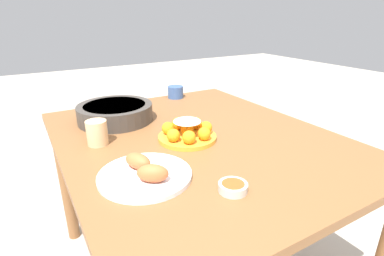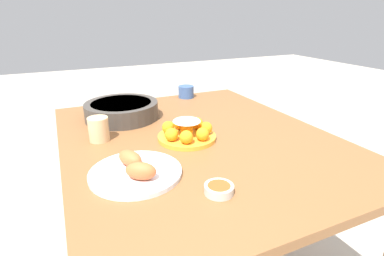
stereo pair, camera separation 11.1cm
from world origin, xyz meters
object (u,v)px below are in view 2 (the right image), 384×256
Objects in this scene: dining_table at (197,157)px; serving_bowl at (122,110)px; cake_plate at (187,132)px; sauce_bowl at (219,189)px; seafood_platter at (136,170)px; cup_near at (186,92)px; cup_far at (99,129)px.

serving_bowl reaches higher than dining_table.
cake_plate is 0.38m from sauce_bowl.
sauce_bowl is 0.26m from seafood_platter.
cake_plate is 0.60m from cup_near.
sauce_bowl is (-0.37, 0.07, -0.02)m from cake_plate.
dining_table is 0.59m from cup_near.
cup_far reaches higher than seafood_platter.
sauce_bowl is at bearing -154.44° from cup_far.
seafood_platter is 3.18× the size of cup_near.
seafood_platter is at bearing 126.82° from cake_plate.
sauce_bowl is at bearing 163.11° from dining_table.
serving_bowl is (0.34, 0.22, 0.13)m from dining_table.
cake_plate reaches higher than sauce_bowl.
serving_bowl is 3.77× the size of cup_near.
sauce_bowl is at bearing -171.66° from serving_bowl.
seafood_platter reaches higher than sauce_bowl.
cup_far is at bearing 10.65° from seafood_platter.
cup_far is at bearing 128.16° from cup_near.
seafood_platter is 0.32m from cup_far.
cup_near is (0.21, -0.41, -0.01)m from serving_bowl.
seafood_platter and cup_near have the same top height.
cake_plate is at bearing -112.49° from cup_far.
seafood_platter is at bearing -169.35° from cup_far.
sauce_bowl is at bearing -135.99° from seafood_platter.
cake_plate is 2.77× the size of sauce_bowl.
dining_table is 13.31× the size of cup_far.
dining_table is 4.40× the size of seafood_platter.
serving_bowl is at bearing 116.88° from cup_near.
serving_bowl is 0.26m from cup_far.
serving_bowl is 3.59× the size of cup_far.
cake_plate is 0.33m from cup_far.
cup_far is at bearing 148.64° from serving_bowl.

